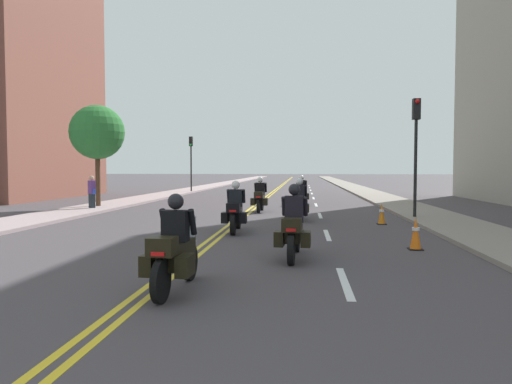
# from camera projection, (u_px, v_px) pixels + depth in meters

# --- Properties ---
(ground_plane) EXTENTS (264.00, 264.00, 0.00)m
(ground_plane) POSITION_uv_depth(u_px,v_px,m) (278.00, 188.00, 48.37)
(ground_plane) COLOR #474145
(sidewalk_left) EXTENTS (2.56, 144.00, 0.12)m
(sidewalk_left) POSITION_uv_depth(u_px,v_px,m) (203.00, 187.00, 49.12)
(sidewalk_left) COLOR #A79193
(sidewalk_left) RESTS_ON ground
(sidewalk_right) EXTENTS (2.56, 144.00, 0.12)m
(sidewalk_right) POSITION_uv_depth(u_px,v_px,m) (355.00, 188.00, 47.62)
(sidewalk_right) COLOR gray
(sidewalk_right) RESTS_ON ground
(centreline_yellow_inner) EXTENTS (0.12, 132.00, 0.01)m
(centreline_yellow_inner) POSITION_uv_depth(u_px,v_px,m) (277.00, 188.00, 48.38)
(centreline_yellow_inner) COLOR yellow
(centreline_yellow_inner) RESTS_ON ground
(centreline_yellow_outer) EXTENTS (0.12, 132.00, 0.01)m
(centreline_yellow_outer) POSITION_uv_depth(u_px,v_px,m) (279.00, 188.00, 48.36)
(centreline_yellow_outer) COLOR yellow
(centreline_yellow_outer) RESTS_ON ground
(lane_dashes_white) EXTENTS (0.14, 56.40, 0.01)m
(lane_dashes_white) POSITION_uv_depth(u_px,v_px,m) (315.00, 201.00, 29.17)
(lane_dashes_white) COLOR silver
(lane_dashes_white) RESTS_ON ground
(motorcycle_0) EXTENTS (0.78, 2.15, 1.58)m
(motorcycle_0) POSITION_uv_depth(u_px,v_px,m) (174.00, 251.00, 7.60)
(motorcycle_0) COLOR black
(motorcycle_0) RESTS_ON ground
(motorcycle_1) EXTENTS (0.78, 2.26, 1.66)m
(motorcycle_1) POSITION_uv_depth(u_px,v_px,m) (294.00, 229.00, 10.45)
(motorcycle_1) COLOR black
(motorcycle_1) RESTS_ON ground
(motorcycle_2) EXTENTS (0.78, 2.24, 1.61)m
(motorcycle_2) POSITION_uv_depth(u_px,v_px,m) (235.00, 212.00, 14.83)
(motorcycle_2) COLOR black
(motorcycle_2) RESTS_ON ground
(motorcycle_3) EXTENTS (0.77, 2.29, 1.62)m
(motorcycle_3) POSITION_uv_depth(u_px,v_px,m) (299.00, 203.00, 18.35)
(motorcycle_3) COLOR black
(motorcycle_3) RESTS_ON ground
(motorcycle_4) EXTENTS (0.77, 2.08, 1.62)m
(motorcycle_4) POSITION_uv_depth(u_px,v_px,m) (260.00, 198.00, 21.88)
(motorcycle_4) COLOR black
(motorcycle_4) RESTS_ON ground
(motorcycle_5) EXTENTS (0.77, 2.28, 1.63)m
(motorcycle_5) POSITION_uv_depth(u_px,v_px,m) (302.00, 193.00, 25.95)
(motorcycle_5) COLOR black
(motorcycle_5) RESTS_ON ground
(traffic_cone_1) EXTENTS (0.32, 0.32, 0.76)m
(traffic_cone_1) POSITION_uv_depth(u_px,v_px,m) (382.00, 214.00, 16.98)
(traffic_cone_1) COLOR black
(traffic_cone_1) RESTS_ON ground
(traffic_cone_2) EXTENTS (0.34, 0.34, 0.80)m
(traffic_cone_2) POSITION_uv_depth(u_px,v_px,m) (416.00, 234.00, 11.65)
(traffic_cone_2) COLOR black
(traffic_cone_2) RESTS_ON ground
(traffic_light_near) EXTENTS (0.28, 0.38, 4.68)m
(traffic_light_near) POSITION_uv_depth(u_px,v_px,m) (416.00, 136.00, 18.42)
(traffic_light_near) COLOR black
(traffic_light_near) RESTS_ON ground
(traffic_light_far) EXTENTS (0.28, 0.38, 4.67)m
(traffic_light_far) POSITION_uv_depth(u_px,v_px,m) (191.00, 154.00, 39.88)
(traffic_light_far) COLOR black
(traffic_light_far) RESTS_ON ground
(pedestrian_0) EXTENTS (0.48, 0.42, 1.66)m
(pedestrian_0) POSITION_uv_depth(u_px,v_px,m) (92.00, 192.00, 22.71)
(pedestrian_0) COLOR #232C33
(pedestrian_0) RESTS_ON ground
(street_tree_0) EXTENTS (2.70, 2.70, 5.16)m
(street_tree_0) POSITION_uv_depth(u_px,v_px,m) (97.00, 133.00, 23.82)
(street_tree_0) COLOR #4F3522
(street_tree_0) RESTS_ON ground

